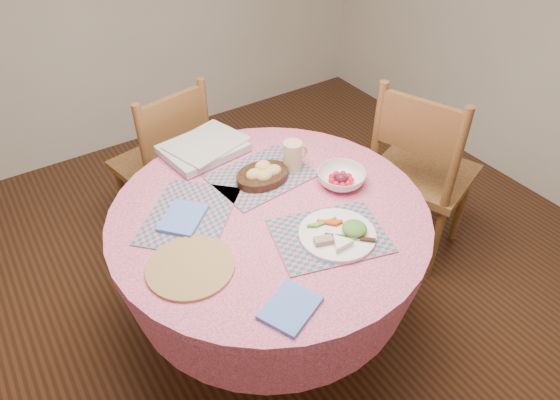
% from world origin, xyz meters
% --- Properties ---
extents(ground, '(4.00, 4.00, 0.00)m').
position_xyz_m(ground, '(0.00, 0.00, 0.00)').
color(ground, '#331C0F').
rests_on(ground, ground).
extents(dining_table, '(1.24, 1.24, 0.75)m').
position_xyz_m(dining_table, '(0.00, 0.00, 0.56)').
color(dining_table, pink).
rests_on(dining_table, ground).
extents(chair_right, '(0.58, 0.60, 1.02)m').
position_xyz_m(chair_right, '(0.93, 0.06, 0.53)').
color(chair_right, brown).
rests_on(chair_right, ground).
extents(chair_back, '(0.51, 0.50, 0.95)m').
position_xyz_m(chair_back, '(-0.08, 0.90, 0.49)').
color(chair_back, brown).
rests_on(chair_back, ground).
extents(placemat_front, '(0.47, 0.40, 0.01)m').
position_xyz_m(placemat_front, '(0.11, -0.24, 0.75)').
color(placemat_front, '#136B6F').
rests_on(placemat_front, dining_table).
extents(placemat_left, '(0.50, 0.49, 0.01)m').
position_xyz_m(placemat_left, '(-0.27, 0.14, 0.75)').
color(placemat_left, '#136B6F').
rests_on(placemat_left, dining_table).
extents(placemat_back, '(0.43, 0.34, 0.01)m').
position_xyz_m(placemat_back, '(0.09, 0.21, 0.75)').
color(placemat_back, '#136B6F').
rests_on(placemat_back, dining_table).
extents(wicker_trivet, '(0.30, 0.30, 0.01)m').
position_xyz_m(wicker_trivet, '(-0.38, -0.11, 0.76)').
color(wicker_trivet, olive).
rests_on(wicker_trivet, dining_table).
extents(napkin_near, '(0.22, 0.20, 0.01)m').
position_xyz_m(napkin_near, '(-0.20, -0.44, 0.76)').
color(napkin_near, '#5179D2').
rests_on(napkin_near, dining_table).
extents(napkin_far, '(0.23, 0.22, 0.01)m').
position_xyz_m(napkin_far, '(-0.30, 0.13, 0.76)').
color(napkin_far, '#5179D2').
rests_on(napkin_far, placemat_left).
extents(dinner_plate, '(0.28, 0.28, 0.05)m').
position_xyz_m(dinner_plate, '(0.13, -0.27, 0.77)').
color(dinner_plate, white).
rests_on(dinner_plate, placemat_front).
extents(bread_bowl, '(0.23, 0.23, 0.08)m').
position_xyz_m(bread_bowl, '(0.08, 0.18, 0.78)').
color(bread_bowl, black).
rests_on(bread_bowl, placemat_back).
extents(latte_mug, '(0.12, 0.08, 0.13)m').
position_xyz_m(latte_mug, '(0.23, 0.18, 0.82)').
color(latte_mug, '#CBBC8C').
rests_on(latte_mug, placemat_back).
extents(fruit_bowl, '(0.21, 0.21, 0.06)m').
position_xyz_m(fruit_bowl, '(0.34, -0.02, 0.78)').
color(fruit_bowl, white).
rests_on(fruit_bowl, dining_table).
extents(newspaper_stack, '(0.39, 0.33, 0.04)m').
position_xyz_m(newspaper_stack, '(-0.03, 0.50, 0.78)').
color(newspaper_stack, silver).
rests_on(newspaper_stack, dining_table).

